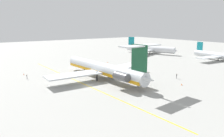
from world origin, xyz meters
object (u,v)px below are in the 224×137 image
object	(u,v)px
airliner_far_left	(151,49)
safety_cone_nose	(108,62)
airliner_mid_left	(220,56)
safety_cone_tail	(182,84)
ground_crew_near_tail	(177,75)
safety_cone_wingtip	(24,74)
main_jetliner	(105,69)
ground_crew_near_nose	(27,76)

from	to	relation	value
airliner_far_left	safety_cone_nose	distance (m)	43.67
airliner_mid_left	safety_cone_tail	bearing A→B (deg)	-66.49
ground_crew_near_tail	safety_cone_wingtip	distance (m)	56.47
main_jetliner	safety_cone_wingtip	size ratio (longest dim) A/B	82.81
safety_cone_nose	ground_crew_near_tail	bearing A→B (deg)	3.42
airliner_far_left	airliner_mid_left	xyz separation A→B (m)	(40.56, 9.28, -0.40)
airliner_far_left	safety_cone_tail	size ratio (longest dim) A/B	61.17
airliner_mid_left	safety_cone_wingtip	distance (m)	95.34
airliner_mid_left	ground_crew_near_tail	bearing A→B (deg)	-71.53
airliner_far_left	safety_cone_nose	bearing A→B (deg)	-95.85
ground_crew_near_tail	safety_cone_nose	world-z (taller)	ground_crew_near_tail
safety_cone_nose	safety_cone_tail	bearing A→B (deg)	-3.83
airliner_mid_left	safety_cone_tail	distance (m)	57.14
airliner_far_left	ground_crew_near_nose	size ratio (longest dim) A/B	19.95
airliner_far_left	safety_cone_wingtip	size ratio (longest dim) A/B	61.17
main_jetliner	airliner_far_left	world-z (taller)	main_jetliner
safety_cone_nose	ground_crew_near_nose	bearing A→B (deg)	-75.50
ground_crew_near_tail	main_jetliner	bearing A→B (deg)	-139.59
ground_crew_near_tail	safety_cone_wingtip	xyz separation A→B (m)	(-36.75, -42.86, -0.83)
ground_crew_near_tail	safety_cone_tail	distance (m)	8.46
safety_cone_tail	airliner_mid_left	bearing A→B (deg)	107.73
safety_cone_wingtip	main_jetliner	bearing A→B (deg)	43.30
ground_crew_near_nose	safety_cone_tail	xyz separation A→B (m)	(35.69, 37.97, -0.79)
main_jetliner	ground_crew_near_nose	xyz separation A→B (m)	(-15.56, -22.27, -2.55)
airliner_mid_left	safety_cone_nose	world-z (taller)	airliner_mid_left
ground_crew_near_tail	safety_cone_nose	distance (m)	40.00
airliner_mid_left	ground_crew_near_tail	distance (m)	50.15
ground_crew_near_nose	airliner_mid_left	bearing A→B (deg)	-17.84
airliner_far_left	ground_crew_near_tail	bearing A→B (deg)	-58.88
main_jetliner	ground_crew_near_tail	world-z (taller)	main_jetliner
safety_cone_tail	airliner_far_left	bearing A→B (deg)	142.10
ground_crew_near_nose	safety_cone_wingtip	world-z (taller)	ground_crew_near_nose
main_jetliner	safety_cone_nose	xyz separation A→B (m)	(-26.18, 18.81, -3.34)
ground_crew_near_nose	ground_crew_near_tail	distance (m)	52.41
safety_cone_tail	safety_cone_nose	bearing A→B (deg)	176.17
safety_cone_wingtip	safety_cone_tail	xyz separation A→B (m)	(43.13, 37.38, 0.00)
ground_crew_near_nose	safety_cone_tail	size ratio (longest dim) A/B	3.07
airliner_mid_left	airliner_far_left	bearing A→B (deg)	-161.32
airliner_far_left	airliner_mid_left	size ratio (longest dim) A/B	1.12
safety_cone_nose	safety_cone_wingtip	xyz separation A→B (m)	(3.17, -40.48, 0.00)
airliner_far_left	safety_cone_nose	world-z (taller)	airliner_far_left
airliner_mid_left	safety_cone_wingtip	xyz separation A→B (m)	(-25.75, -91.77, -2.37)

